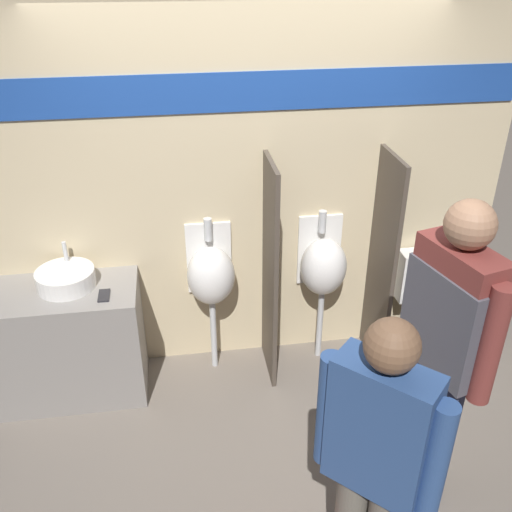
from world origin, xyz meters
The scene contains 12 objects.
ground_plane centered at (0.00, 0.00, 0.00)m, with size 16.00×16.00×0.00m, color #70665B.
display_wall centered at (0.00, 0.60, 1.36)m, with size 3.63×0.07×2.70m.
sink_counter centered at (-1.27, 0.31, 0.41)m, with size 0.99×0.53×0.82m.
sink_basin centered at (-1.22, 0.36, 0.88)m, with size 0.38×0.38×0.26m.
cell_phone centered at (-0.97, 0.20, 0.83)m, with size 0.07×0.14×0.01m.
divider_near_counter centered at (0.12, 0.34, 0.80)m, with size 0.03×0.46×1.61m.
divider_mid centered at (0.92, 0.34, 0.80)m, with size 0.03×0.46×1.61m.
urinal_near_counter centered at (-0.27, 0.43, 0.78)m, with size 0.33×0.30×1.17m.
urinal_far centered at (0.52, 0.43, 0.78)m, with size 0.33×0.30×1.17m.
toilet centered at (1.32, 0.29, 0.34)m, with size 0.39×0.54×0.95m.
person_in_vest centered at (0.82, -0.81, 1.04)m, with size 0.34×0.61×1.80m.
person_with_lanyard centered at (0.26, -1.38, 0.89)m, with size 0.43×0.43×1.62m.
Camera 1 is at (-0.48, -2.94, 2.81)m, focal length 40.00 mm.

